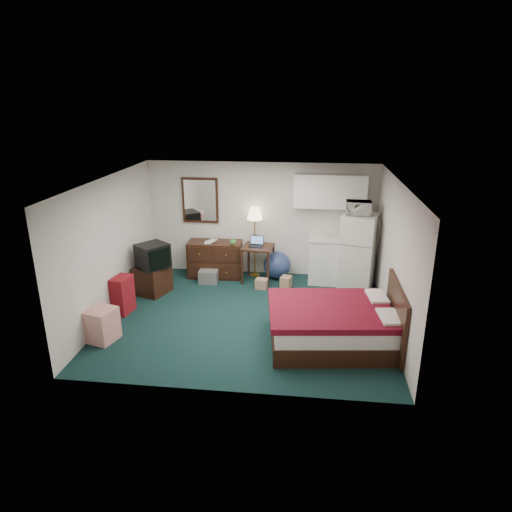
# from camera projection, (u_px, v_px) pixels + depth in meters

# --- Properties ---
(floor) EXTENTS (5.00, 4.50, 0.01)m
(floor) POSITION_uv_depth(u_px,v_px,m) (248.00, 317.00, 8.34)
(floor) COLOR black
(floor) RESTS_ON ground
(ceiling) EXTENTS (5.00, 4.50, 0.01)m
(ceiling) POSITION_uv_depth(u_px,v_px,m) (247.00, 181.00, 7.51)
(ceiling) COLOR beige
(ceiling) RESTS_ON walls
(walls) EXTENTS (5.01, 4.51, 2.50)m
(walls) POSITION_uv_depth(u_px,v_px,m) (248.00, 252.00, 7.93)
(walls) COLOR beige
(walls) RESTS_ON floor
(mirror) EXTENTS (0.80, 0.06, 1.00)m
(mirror) POSITION_uv_depth(u_px,v_px,m) (200.00, 200.00, 10.02)
(mirror) COLOR white
(mirror) RESTS_ON walls
(upper_cabinets) EXTENTS (1.50, 0.35, 0.70)m
(upper_cabinets) POSITION_uv_depth(u_px,v_px,m) (330.00, 191.00, 9.48)
(upper_cabinets) COLOR white
(upper_cabinets) RESTS_ON walls
(headboard) EXTENTS (0.06, 1.56, 1.00)m
(headboard) POSITION_uv_depth(u_px,v_px,m) (396.00, 315.00, 7.18)
(headboard) COLOR #331A0E
(headboard) RESTS_ON walls
(dresser) EXTENTS (1.19, 0.56, 0.80)m
(dresser) POSITION_uv_depth(u_px,v_px,m) (215.00, 259.00, 10.11)
(dresser) COLOR #331A0E
(dresser) RESTS_ON floor
(floor_lamp) EXTENTS (0.43, 0.43, 1.57)m
(floor_lamp) POSITION_uv_depth(u_px,v_px,m) (255.00, 242.00, 10.02)
(floor_lamp) COLOR gold
(floor_lamp) RESTS_ON floor
(desk) EXTENTS (0.69, 0.69, 0.79)m
(desk) POSITION_uv_depth(u_px,v_px,m) (258.00, 263.00, 9.85)
(desk) COLOR #331A0E
(desk) RESTS_ON floor
(exercise_ball) EXTENTS (0.70, 0.70, 0.60)m
(exercise_ball) POSITION_uv_depth(u_px,v_px,m) (277.00, 265.00, 10.03)
(exercise_ball) COLOR navy
(exercise_ball) RESTS_ON floor
(kitchen_counter) EXTENTS (0.90, 0.70, 0.97)m
(kitchen_counter) POSITION_uv_depth(u_px,v_px,m) (330.00, 260.00, 9.80)
(kitchen_counter) COLOR white
(kitchen_counter) RESTS_ON floor
(fridge) EXTENTS (0.82, 0.82, 1.59)m
(fridge) POSITION_uv_depth(u_px,v_px,m) (358.00, 252.00, 9.33)
(fridge) COLOR silver
(fridge) RESTS_ON floor
(bed) EXTENTS (2.13, 1.75, 0.63)m
(bed) POSITION_uv_depth(u_px,v_px,m) (332.00, 325.00, 7.37)
(bed) COLOR maroon
(bed) RESTS_ON floor
(tv_stand) EXTENTS (0.74, 0.78, 0.57)m
(tv_stand) POSITION_uv_depth(u_px,v_px,m) (152.00, 279.00, 9.29)
(tv_stand) COLOR #331A0E
(tv_stand) RESTS_ON floor
(suitcase) EXTENTS (0.34, 0.47, 0.70)m
(suitcase) POSITION_uv_depth(u_px,v_px,m) (123.00, 295.00, 8.41)
(suitcase) COLOR #5B0612
(suitcase) RESTS_ON floor
(retail_box) EXTENTS (0.55, 0.55, 0.55)m
(retail_box) POSITION_uv_depth(u_px,v_px,m) (101.00, 325.00, 7.47)
(retail_box) COLOR silver
(retail_box) RESTS_ON floor
(file_bin) EXTENTS (0.40, 0.31, 0.28)m
(file_bin) POSITION_uv_depth(u_px,v_px,m) (209.00, 276.00, 9.83)
(file_bin) COLOR slate
(file_bin) RESTS_ON floor
(cardboard_box_a) EXTENTS (0.27, 0.23, 0.21)m
(cardboard_box_a) POSITION_uv_depth(u_px,v_px,m) (262.00, 284.00, 9.55)
(cardboard_box_a) COLOR #A07954
(cardboard_box_a) RESTS_ON floor
(cardboard_box_b) EXTENTS (0.26, 0.29, 0.24)m
(cardboard_box_b) POSITION_uv_depth(u_px,v_px,m) (286.00, 282.00, 9.59)
(cardboard_box_b) COLOR #A07954
(cardboard_box_b) RESTS_ON floor
(laptop) EXTENTS (0.32, 0.27, 0.20)m
(laptop) POSITION_uv_depth(u_px,v_px,m) (256.00, 242.00, 9.68)
(laptop) COLOR black
(laptop) RESTS_ON desk
(crt_tv) EXTENTS (0.76, 0.77, 0.48)m
(crt_tv) POSITION_uv_depth(u_px,v_px,m) (153.00, 256.00, 9.07)
(crt_tv) COLOR black
(crt_tv) RESTS_ON tv_stand
(microwave) EXTENTS (0.50, 0.29, 0.33)m
(microwave) POSITION_uv_depth(u_px,v_px,m) (359.00, 206.00, 9.01)
(microwave) COLOR silver
(microwave) RESTS_ON fridge
(book_a) EXTENTS (0.16, 0.02, 0.22)m
(book_a) POSITION_uv_depth(u_px,v_px,m) (205.00, 238.00, 9.89)
(book_a) COLOR #A07954
(book_a) RESTS_ON dresser
(book_b) EXTENTS (0.17, 0.06, 0.22)m
(book_b) POSITION_uv_depth(u_px,v_px,m) (209.00, 236.00, 10.02)
(book_b) COLOR #A07954
(book_b) RESTS_ON dresser
(mug) EXTENTS (0.16, 0.14, 0.13)m
(mug) POSITION_uv_depth(u_px,v_px,m) (233.00, 241.00, 9.79)
(mug) COLOR #509F47
(mug) RESTS_ON dresser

